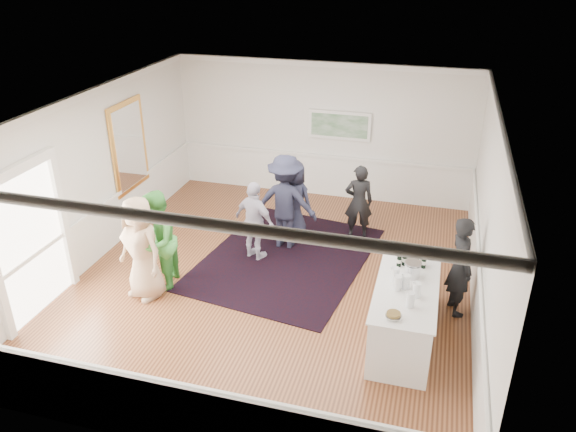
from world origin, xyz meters
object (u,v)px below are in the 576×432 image
(serving_table, at_px, (405,308))
(guest_dark_a, at_px, (285,202))
(guest_dark_b, at_px, (359,202))
(guest_lilac, at_px, (255,221))
(guest_navy, at_px, (294,201))
(guest_tan, at_px, (141,248))
(bartender, at_px, (461,266))
(ice_bucket, at_px, (412,270))
(nut_bowl, at_px, (393,315))
(guest_green, at_px, (157,241))

(serving_table, bearing_deg, guest_dark_a, 138.05)
(guest_dark_b, bearing_deg, guest_dark_a, 17.05)
(guest_lilac, xyz_separation_m, guest_navy, (0.50, 0.98, 0.06))
(guest_tan, bearing_deg, guest_dark_b, 65.42)
(serving_table, height_order, guest_dark_a, guest_dark_a)
(bartender, distance_m, guest_dark_a, 3.62)
(ice_bucket, bearing_deg, guest_tan, -177.01)
(ice_bucket, relative_size, nut_bowl, 1.13)
(serving_table, distance_m, guest_green, 4.29)
(guest_dark_b, bearing_deg, bartender, 119.34)
(guest_green, distance_m, guest_navy, 2.99)
(guest_dark_a, bearing_deg, ice_bucket, 140.64)
(guest_navy, distance_m, nut_bowl, 4.31)
(guest_dark_b, distance_m, ice_bucket, 3.19)
(ice_bucket, bearing_deg, guest_dark_a, 140.56)
(serving_table, bearing_deg, bartender, 48.75)
(guest_green, distance_m, guest_dark_a, 2.67)
(guest_green, relative_size, guest_lilac, 1.16)
(guest_dark_a, distance_m, guest_navy, 0.37)
(bartender, xyz_separation_m, guest_lilac, (-3.75, 0.77, -0.07))
(bartender, bearing_deg, nut_bowl, 135.42)
(guest_green, bearing_deg, serving_table, 78.29)
(guest_tan, height_order, guest_navy, guest_tan)
(bartender, relative_size, ice_bucket, 6.58)
(guest_tan, relative_size, ice_bucket, 7.10)
(serving_table, xyz_separation_m, guest_dark_a, (-2.56, 2.30, 0.47))
(guest_tan, relative_size, guest_dark_a, 0.96)
(guest_dark_a, distance_m, guest_dark_b, 1.55)
(guest_dark_a, bearing_deg, guest_lilac, 56.78)
(bartender, bearing_deg, serving_table, 119.95)
(guest_dark_b, xyz_separation_m, guest_navy, (-1.26, -0.43, 0.06))
(serving_table, distance_m, guest_dark_a, 3.47)
(guest_green, xyz_separation_m, nut_bowl, (4.15, -1.21, 0.10))
(guest_lilac, bearing_deg, ice_bucket, 176.90)
(bartender, bearing_deg, guest_navy, 42.93)
(ice_bucket, bearing_deg, serving_table, -105.00)
(serving_table, height_order, guest_navy, guest_navy)
(serving_table, bearing_deg, nut_bowl, -96.91)
(guest_green, bearing_deg, guest_navy, 134.84)
(serving_table, distance_m, guest_lilac, 3.42)
(serving_table, height_order, guest_tan, guest_tan)
(guest_tan, relative_size, nut_bowl, 8.05)
(serving_table, xyz_separation_m, guest_tan, (-4.40, -0.07, 0.43))
(guest_green, distance_m, ice_bucket, 4.31)
(guest_tan, height_order, nut_bowl, guest_tan)
(guest_dark_a, bearing_deg, guest_dark_b, -149.75)
(guest_dark_a, xyz_separation_m, guest_dark_b, (1.33, 0.77, -0.18))
(guest_tan, xyz_separation_m, ice_bucket, (4.44, 0.23, 0.17))
(serving_table, relative_size, guest_green, 1.32)
(guest_dark_a, xyz_separation_m, guest_navy, (0.08, 0.34, -0.12))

